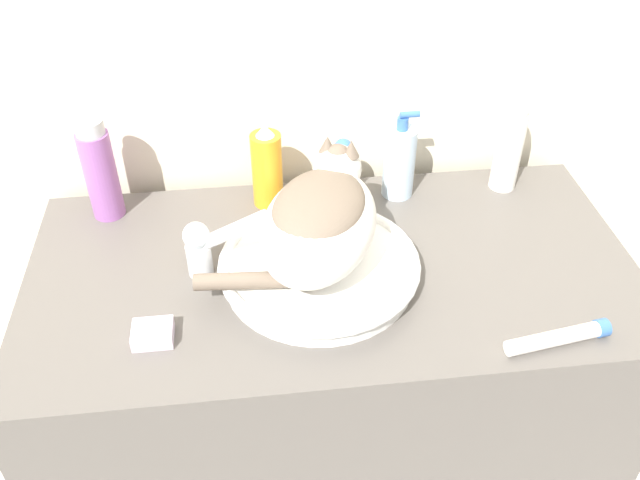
# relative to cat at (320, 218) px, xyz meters

# --- Properties ---
(vanity_counter) EXTENTS (1.08, 0.54, 0.83)m
(vanity_counter) POSITION_rel_cat_xyz_m (0.03, 0.02, -0.54)
(vanity_counter) COLOR #56514C
(vanity_counter) RESTS_ON ground_plane
(sink_basin) EXTENTS (0.35, 0.35, 0.04)m
(sink_basin) POSITION_rel_cat_xyz_m (-0.00, -0.01, -0.10)
(sink_basin) COLOR white
(sink_basin) RESTS_ON vanity_counter
(cat) EXTENTS (0.35, 0.33, 0.17)m
(cat) POSITION_rel_cat_xyz_m (0.00, 0.00, 0.00)
(cat) COLOR silver
(cat) RESTS_ON sink_basin
(faucet) EXTENTS (0.15, 0.06, 0.14)m
(faucet) POSITION_rel_cat_xyz_m (-0.19, 0.03, -0.06)
(faucet) COLOR silver
(faucet) RESTS_ON vanity_counter
(mouthwash_bottle) EXTENTS (0.06, 0.06, 0.20)m
(mouthwash_bottle) POSITION_rel_cat_xyz_m (-0.38, 0.23, -0.02)
(mouthwash_bottle) COLOR #93569E
(mouthwash_bottle) RESTS_ON vanity_counter
(lotion_bottle_white) EXTENTS (0.05, 0.05, 0.20)m
(lotion_bottle_white) POSITION_rel_cat_xyz_m (0.40, 0.23, -0.02)
(lotion_bottle_white) COLOR white
(lotion_bottle_white) RESTS_ON vanity_counter
(soap_pump_bottle) EXTENTS (0.06, 0.06, 0.18)m
(soap_pump_bottle) POSITION_rel_cat_xyz_m (0.18, 0.23, -0.05)
(soap_pump_bottle) COLOR silver
(soap_pump_bottle) RESTS_ON vanity_counter
(deodorant_stick) EXTENTS (0.04, 0.04, 0.13)m
(deodorant_stick) POSITION_rel_cat_xyz_m (0.07, 0.23, -0.06)
(deodorant_stick) COLOR silver
(deodorant_stick) RESTS_ON vanity_counter
(spray_bottle_trigger) EXTENTS (0.06, 0.06, 0.17)m
(spray_bottle_trigger) POSITION_rel_cat_xyz_m (-0.07, 0.23, -0.04)
(spray_bottle_trigger) COLOR orange
(spray_bottle_trigger) RESTS_ON vanity_counter
(cream_tube) EXTENTS (0.18, 0.05, 0.03)m
(cream_tube) POSITION_rel_cat_xyz_m (0.35, -0.20, -0.11)
(cream_tube) COLOR silver
(cream_tube) RESTS_ON vanity_counter
(soap_bar) EXTENTS (0.06, 0.05, 0.02)m
(soap_bar) POSITION_rel_cat_xyz_m (-0.28, -0.12, -0.11)
(soap_bar) COLOR silver
(soap_bar) RESTS_ON vanity_counter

